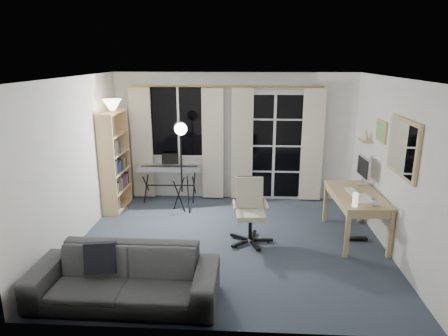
{
  "coord_description": "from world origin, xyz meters",
  "views": [
    {
      "loc": [
        0.22,
        -5.43,
        2.67
      ],
      "look_at": [
        -0.1,
        0.35,
        1.05
      ],
      "focal_mm": 32.0,
      "sensor_mm": 36.0,
      "label": 1
    }
  ],
  "objects_px": {
    "office_chair": "(250,205)",
    "desk": "(356,199)",
    "mug": "(375,202)",
    "studio_light": "(181,139)",
    "sofa": "(124,269)",
    "keyboard_piano": "(170,169)",
    "bookshelf": "(113,164)",
    "torchiere_lamp": "(113,122)",
    "monitor": "(364,168)"
  },
  "relations": [
    {
      "from": "office_chair",
      "to": "mug",
      "type": "height_order",
      "value": "office_chair"
    },
    {
      "from": "keyboard_piano",
      "to": "sofa",
      "type": "xyz_separation_m",
      "value": [
        0.09,
        -3.25,
        -0.24
      ]
    },
    {
      "from": "office_chair",
      "to": "desk",
      "type": "distance_m",
      "value": 1.59
    },
    {
      "from": "torchiere_lamp",
      "to": "mug",
      "type": "height_order",
      "value": "torchiere_lamp"
    },
    {
      "from": "desk",
      "to": "sofa",
      "type": "bearing_deg",
      "value": -151.22
    },
    {
      "from": "keyboard_piano",
      "to": "office_chair",
      "type": "relative_size",
      "value": 1.24
    },
    {
      "from": "office_chair",
      "to": "mug",
      "type": "distance_m",
      "value": 1.73
    },
    {
      "from": "keyboard_piano",
      "to": "mug",
      "type": "relative_size",
      "value": 10.19
    },
    {
      "from": "studio_light",
      "to": "sofa",
      "type": "relative_size",
      "value": 0.8
    },
    {
      "from": "office_chair",
      "to": "sofa",
      "type": "height_order",
      "value": "office_chair"
    },
    {
      "from": "torchiere_lamp",
      "to": "monitor",
      "type": "bearing_deg",
      "value": -5.88
    },
    {
      "from": "monitor",
      "to": "torchiere_lamp",
      "type": "bearing_deg",
      "value": 171.55
    },
    {
      "from": "bookshelf",
      "to": "keyboard_piano",
      "type": "xyz_separation_m",
      "value": [
        0.92,
        0.43,
        -0.19
      ]
    },
    {
      "from": "torchiere_lamp",
      "to": "desk",
      "type": "height_order",
      "value": "torchiere_lamp"
    },
    {
      "from": "bookshelf",
      "to": "sofa",
      "type": "relative_size",
      "value": 0.85
    },
    {
      "from": "keyboard_piano",
      "to": "desk",
      "type": "xyz_separation_m",
      "value": [
        3.08,
        -1.43,
        -0.02
      ]
    },
    {
      "from": "office_chair",
      "to": "monitor",
      "type": "distance_m",
      "value": 1.93
    },
    {
      "from": "mug",
      "to": "bookshelf",
      "type": "bearing_deg",
      "value": 159.96
    },
    {
      "from": "office_chair",
      "to": "desk",
      "type": "bearing_deg",
      "value": 1.36
    },
    {
      "from": "desk",
      "to": "monitor",
      "type": "relative_size",
      "value": 2.64
    },
    {
      "from": "studio_light",
      "to": "sofa",
      "type": "distance_m",
      "value": 2.85
    },
    {
      "from": "studio_light",
      "to": "bookshelf",
      "type": "bearing_deg",
      "value": 159.45
    },
    {
      "from": "office_chair",
      "to": "studio_light",
      "type": "bearing_deg",
      "value": 134.39
    },
    {
      "from": "keyboard_piano",
      "to": "sofa",
      "type": "bearing_deg",
      "value": -90.92
    },
    {
      "from": "desk",
      "to": "monitor",
      "type": "xyz_separation_m",
      "value": [
        0.2,
        0.45,
        0.36
      ]
    },
    {
      "from": "studio_light",
      "to": "monitor",
      "type": "xyz_separation_m",
      "value": [
        2.96,
        -0.42,
        -0.35
      ]
    },
    {
      "from": "sofa",
      "to": "monitor",
      "type": "bearing_deg",
      "value": 36.12
    },
    {
      "from": "bookshelf",
      "to": "monitor",
      "type": "height_order",
      "value": "bookshelf"
    },
    {
      "from": "studio_light",
      "to": "desk",
      "type": "distance_m",
      "value": 2.98
    },
    {
      "from": "torchiere_lamp",
      "to": "desk",
      "type": "xyz_separation_m",
      "value": [
        3.9,
        -0.87,
        -0.98
      ]
    },
    {
      "from": "studio_light",
      "to": "monitor",
      "type": "relative_size",
      "value": 3.23
    },
    {
      "from": "monitor",
      "to": "keyboard_piano",
      "type": "bearing_deg",
      "value": 160.84
    },
    {
      "from": "bookshelf",
      "to": "monitor",
      "type": "distance_m",
      "value": 4.24
    },
    {
      "from": "desk",
      "to": "mug",
      "type": "relative_size",
      "value": 11.63
    },
    {
      "from": "torchiere_lamp",
      "to": "mug",
      "type": "bearing_deg",
      "value": -18.93
    },
    {
      "from": "bookshelf",
      "to": "studio_light",
      "type": "relative_size",
      "value": 1.07
    },
    {
      "from": "bookshelf",
      "to": "torchiere_lamp",
      "type": "distance_m",
      "value": 0.78
    },
    {
      "from": "keyboard_piano",
      "to": "monitor",
      "type": "xyz_separation_m",
      "value": [
        3.28,
        -0.98,
        0.33
      ]
    },
    {
      "from": "keyboard_piano",
      "to": "studio_light",
      "type": "height_order",
      "value": "studio_light"
    },
    {
      "from": "bookshelf",
      "to": "monitor",
      "type": "bearing_deg",
      "value": -6.28
    },
    {
      "from": "torchiere_lamp",
      "to": "keyboard_piano",
      "type": "height_order",
      "value": "torchiere_lamp"
    },
    {
      "from": "keyboard_piano",
      "to": "studio_light",
      "type": "xyz_separation_m",
      "value": [
        0.32,
        -0.56,
        0.68
      ]
    },
    {
      "from": "keyboard_piano",
      "to": "desk",
      "type": "bearing_deg",
      "value": -27.4
    },
    {
      "from": "monitor",
      "to": "sofa",
      "type": "relative_size",
      "value": 0.25
    },
    {
      "from": "desk",
      "to": "studio_light",
      "type": "bearing_deg",
      "value": 159.97
    },
    {
      "from": "keyboard_piano",
      "to": "studio_light",
      "type": "bearing_deg",
      "value": -62.71
    },
    {
      "from": "keyboard_piano",
      "to": "desk",
      "type": "relative_size",
      "value": 0.88
    },
    {
      "from": "torchiere_lamp",
      "to": "studio_light",
      "type": "bearing_deg",
      "value": -0.17
    },
    {
      "from": "desk",
      "to": "sofa",
      "type": "height_order",
      "value": "sofa"
    },
    {
      "from": "keyboard_piano",
      "to": "bookshelf",
      "type": "bearing_deg",
      "value": -157.56
    }
  ]
}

